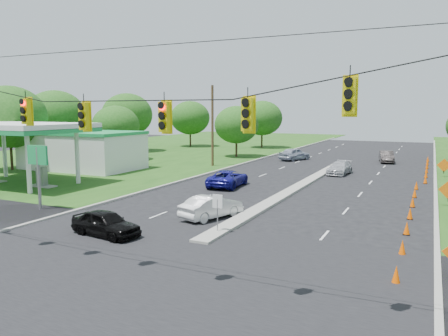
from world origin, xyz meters
The scene contains 37 objects.
ground centered at (0.00, 0.00, 0.00)m, with size 160.00×160.00×0.00m, color black.
grass_left centered at (-30.00, 20.00, 0.00)m, with size 40.00×160.00×0.06m, color #1E4714.
cross_street centered at (0.00, 0.00, 0.00)m, with size 160.00×14.00×0.02m, color black.
curb_left centered at (-10.10, 30.00, 0.00)m, with size 0.25×110.00×0.16m, color gray.
curb_right centered at (10.10, 30.00, 0.00)m, with size 0.25×110.00×0.16m, color gray.
median centered at (0.00, 21.00, 0.00)m, with size 1.00×34.00×0.18m, color gray.
median_sign centered at (0.00, 6.00, 1.46)m, with size 0.55×0.06×2.05m.
signal_span centered at (-0.05, -1.00, 4.97)m, with size 25.60×0.32×9.00m.
utility_pole_far_left centered at (-12.50, 30.00, 4.50)m, with size 0.28×0.28×9.00m, color #422D1C.
gas_station centered at (-23.64, 20.24, 2.58)m, with size 18.40×19.70×5.20m.
cone_0 centered at (8.72, 3.00, 0.35)m, with size 0.32×0.32×0.70m, color #FB5600.
cone_1 centered at (8.72, 6.50, 0.35)m, with size 0.32×0.32×0.70m, color #FB5600.
cone_2 centered at (8.72, 10.00, 0.35)m, with size 0.32×0.32×0.70m, color #FB5600.
cone_3 centered at (8.72, 13.50, 0.35)m, with size 0.32×0.32×0.70m, color #FB5600.
cone_4 centered at (8.72, 17.00, 0.35)m, with size 0.32×0.32×0.70m, color #FB5600.
cone_5 centered at (8.72, 20.50, 0.35)m, with size 0.32×0.32×0.70m, color #FB5600.
cone_6 centered at (8.72, 24.00, 0.35)m, with size 0.32×0.32×0.70m, color #FB5600.
cone_7 centered at (9.32, 27.50, 0.35)m, with size 0.32×0.32×0.70m, color #FB5600.
cone_8 centered at (9.32, 31.00, 0.35)m, with size 0.32×0.32×0.70m, color #FB5600.
cone_9 centered at (9.32, 34.50, 0.35)m, with size 0.32×0.32×0.70m, color #FB5600.
cone_10 centered at (9.32, 38.00, 0.35)m, with size 0.32×0.32×0.70m, color #FB5600.
cone_11 centered at (9.32, 41.50, 0.35)m, with size 0.32×0.32×0.70m, color #FB5600.
cone_12 centered at (9.32, 45.00, 0.35)m, with size 0.32×0.32×0.70m, color #FB5600.
work_sign_2 centered at (10.80, 32.00, 1.09)m, with size 1.27×0.58×1.37m.
tree_1 centered at (-30.00, 18.00, 5.58)m, with size 7.56×7.56×8.82m.
tree_2 centered at (-26.00, 30.00, 4.34)m, with size 5.88×5.88×6.86m.
tree_3 centered at (-32.00, 40.00, 5.58)m, with size 7.56×7.56×8.82m.
tree_4 centered at (-28.00, 52.00, 4.96)m, with size 6.72×6.72×7.84m.
tree_5 centered at (-14.00, 40.00, 4.34)m, with size 5.88×5.88×6.86m.
tree_6 centered at (-16.00, 55.00, 4.96)m, with size 6.72×6.72×7.84m.
tree_14 centered at (-34.00, 28.00, 5.58)m, with size 7.56×7.56×8.82m.
black_sedan centered at (-4.87, 3.24, 0.66)m, with size 1.56×3.88×1.32m, color black.
white_sedan centered at (-1.80, 8.84, 0.67)m, with size 1.42×4.08×1.34m, color silver.
blue_pickup centered at (-5.40, 18.87, 0.69)m, with size 2.29×4.97×1.38m, color navy.
silver_car_far centered at (1.58, 29.88, 0.63)m, with size 1.76×4.34×1.26m, color #AAABB1.
silver_car_oncoming centered at (-5.91, 39.85, 0.79)m, with size 1.86×4.62×1.57m, color #9199AC.
dark_car_receding centered at (4.80, 42.20, 0.71)m, with size 1.50×4.31×1.42m, color #2D2928.
Camera 1 is at (9.60, -13.37, 6.28)m, focal length 35.00 mm.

